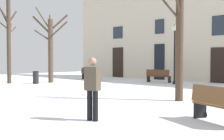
{
  "coord_description": "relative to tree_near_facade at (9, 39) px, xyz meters",
  "views": [
    {
      "loc": [
        9.9,
        -8.32,
        1.56
      ],
      "look_at": [
        0.0,
        2.03,
        1.03
      ],
      "focal_mm": 44.91,
      "sensor_mm": 36.0,
      "label": 1
    }
  ],
  "objects": [
    {
      "name": "ground_plane",
      "position": [
        7.77,
        -0.31,
        -2.94
      ],
      "size": [
        37.77,
        37.77,
        0.0
      ],
      "primitive_type": "plane",
      "color": "white"
    },
    {
      "name": "building_facade",
      "position": [
        7.77,
        10.02,
        1.24
      ],
      "size": [
        23.6,
        0.6,
        8.27
      ],
      "color": "beige",
      "rests_on": "ground"
    },
    {
      "name": "tree_near_facade",
      "position": [
        0.0,
        0.0,
        0.0
      ],
      "size": [
        2.21,
        2.11,
        5.49
      ],
      "color": "#423326",
      "rests_on": "ground"
    },
    {
      "name": "tree_left_of_center",
      "position": [
        1.41,
        2.29,
        -0.47
      ],
      "size": [
        2.73,
        1.84,
        5.16
      ],
      "color": "#4C3D2D",
      "rests_on": "ground"
    },
    {
      "name": "tree_right_of_center",
      "position": [
        12.2,
        0.76,
        -0.03
      ],
      "size": [
        2.34,
        1.82,
        5.51
      ],
      "color": "#423326",
      "rests_on": "ground"
    },
    {
      "name": "streetlamp",
      "position": [
        8.29,
        6.9,
        -0.61
      ],
      "size": [
        0.3,
        0.3,
        3.82
      ],
      "color": "black",
      "rests_on": "ground"
    },
    {
      "name": "litter_bin",
      "position": [
        1.59,
        1.03,
        -2.53
      ],
      "size": [
        0.4,
        0.4,
        0.82
      ],
      "color": "black",
      "rests_on": "ground"
    },
    {
      "name": "bench_far_corner",
      "position": [
        14.85,
        -1.92,
        -2.48
      ],
      "size": [
        1.61,
        1.0,
        0.93
      ],
      "rotation": [
        0.0,
        0.0,
        2.76
      ],
      "color": "brown",
      "rests_on": "ground"
    },
    {
      "name": "bench_near_lamp",
      "position": [
        1.28,
        6.08,
        -2.46
      ],
      "size": [
        1.82,
        0.57,
        0.94
      ],
      "rotation": [
        0.0,
        0.0,
        3.18
      ],
      "color": "#3D2819",
      "rests_on": "ground"
    },
    {
      "name": "bench_by_litter_bin",
      "position": [
        6.7,
        7.45,
        -2.5
      ],
      "size": [
        1.75,
        0.81,
        0.89
      ],
      "rotation": [
        0.0,
        0.0,
        3.34
      ],
      "color": "#51331E",
      "rests_on": "ground"
    },
    {
      "name": "person_near_bench",
      "position": [
        12.39,
        -3.83,
        -2.05
      ],
      "size": [
        0.42,
        0.29,
        1.62
      ],
      "rotation": [
        0.0,
        0.0,
        0.21
      ],
      "color": "black",
      "rests_on": "ground"
    }
  ]
}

